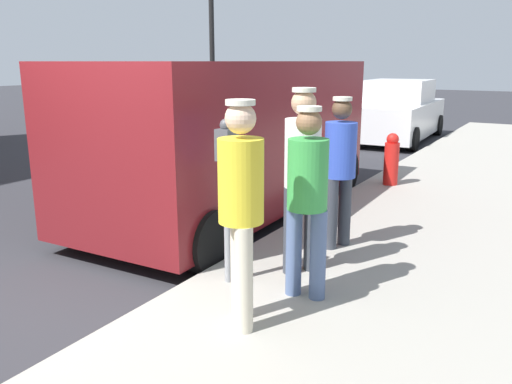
% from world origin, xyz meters
% --- Properties ---
extents(ground_plane, '(80.00, 80.00, 0.00)m').
position_xyz_m(ground_plane, '(0.00, 0.00, 0.00)').
color(ground_plane, '#2D2D33').
extents(parking_meter_near, '(0.14, 0.18, 1.52)m').
position_xyz_m(parking_meter_near, '(1.35, 0.88, 1.18)').
color(parking_meter_near, gray).
rests_on(parking_meter_near, sidewalk_slab).
extents(pedestrian_in_yellow, '(0.34, 0.34, 1.74)m').
position_xyz_m(pedestrian_in_yellow, '(1.90, 0.26, 1.15)').
color(pedestrian_in_yellow, beige).
rests_on(pedestrian_in_yellow, sidewalk_slab).
extents(pedestrian_in_white, '(0.34, 0.34, 1.77)m').
position_xyz_m(pedestrian_in_white, '(1.81, 1.45, 1.17)').
color(pedestrian_in_white, '#383D47').
rests_on(pedestrian_in_white, sidewalk_slab).
extents(pedestrian_in_blue, '(0.34, 0.35, 1.64)m').
position_xyz_m(pedestrian_in_blue, '(1.85, 2.31, 1.09)').
color(pedestrian_in_blue, '#383D47').
rests_on(pedestrian_in_blue, sidewalk_slab).
extents(pedestrian_in_green, '(0.36, 0.34, 1.65)m').
position_xyz_m(pedestrian_in_green, '(2.10, 0.97, 1.09)').
color(pedestrian_in_green, '#4C608C').
rests_on(pedestrian_in_green, sidewalk_slab).
extents(parked_van, '(2.24, 5.25, 2.15)m').
position_xyz_m(parked_van, '(-0.15, 3.25, 1.15)').
color(parked_van, maroon).
rests_on(parked_van, ground).
extents(parked_sedan_ahead, '(2.10, 4.47, 1.65)m').
position_xyz_m(parked_sedan_ahead, '(-0.27, 11.66, 0.75)').
color(parked_sedan_ahead, white).
rests_on(parked_sedan_ahead, ground).
extents(traffic_light_corner, '(2.48, 0.42, 5.20)m').
position_xyz_m(traffic_light_corner, '(-6.92, 11.07, 3.52)').
color(traffic_light_corner, black).
rests_on(traffic_light_corner, ground).
extents(fire_hydrant, '(0.24, 0.24, 0.86)m').
position_xyz_m(fire_hydrant, '(1.45, 5.57, 0.57)').
color(fire_hydrant, red).
rests_on(fire_hydrant, sidewalk_slab).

